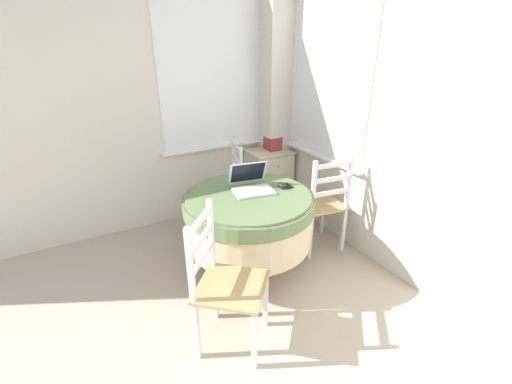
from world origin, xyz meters
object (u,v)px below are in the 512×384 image
laptop (252,185)px  dining_chair_camera_near (225,284)px  cell_phone (287,186)px  round_dining_table (249,215)px  corner_cabinet (269,179)px  dining_chair_near_back_window (225,190)px  computer_mouse (282,185)px  storage_box (273,143)px  dining_chair_near_right_window (321,205)px

laptop → dining_chair_camera_near: size_ratio=0.38×
cell_phone → dining_chair_camera_near: bearing=-145.5°
round_dining_table → corner_cabinet: 1.30m
round_dining_table → dining_chair_camera_near: 0.77m
corner_cabinet → dining_chair_near_back_window: bearing=-158.9°
computer_mouse → corner_cabinet: computer_mouse is taller
round_dining_table → laptop: laptop is taller
laptop → cell_phone: laptop is taller
storage_box → computer_mouse: bearing=-118.0°
dining_chair_near_right_window → corner_cabinet: size_ratio=1.36×
dining_chair_camera_near → dining_chair_near_back_window: bearing=65.6°
cell_phone → dining_chair_near_back_window: dining_chair_near_back_window is taller
laptop → dining_chair_camera_near: 0.92m
laptop → storage_box: laptop is taller
computer_mouse → round_dining_table: bearing=177.0°
round_dining_table → storage_box: (0.86, 1.03, 0.23)m
laptop → dining_chair_camera_near: bearing=-129.8°
dining_chair_camera_near → dining_chair_near_right_window: bearing=25.5°
round_dining_table → corner_cabinet: (0.80, 1.01, -0.19)m
computer_mouse → storage_box: 1.19m
laptop → corner_cabinet: bearing=51.9°
dining_chair_near_back_window → laptop: bearing=-94.7°
round_dining_table → laptop: (0.07, 0.07, 0.23)m
dining_chair_near_back_window → corner_cabinet: (0.68, 0.26, -0.11)m
laptop → dining_chair_near_right_window: size_ratio=0.38×
dining_chair_near_right_window → storage_box: 1.08m
computer_mouse → storage_box: size_ratio=0.55×
cell_phone → computer_mouse: bearing=-170.3°
cell_phone → corner_cabinet: cell_phone is taller
dining_chair_near_right_window → corner_cabinet: (0.05, 1.01, -0.11)m
cell_phone → storage_box: size_ratio=0.63×
dining_chair_near_right_window → dining_chair_near_back_window: bearing=130.5°
dining_chair_near_back_window → dining_chair_camera_near: 1.46m
computer_mouse → cell_phone: computer_mouse is taller
laptop → dining_chair_camera_near: dining_chair_camera_near is taller
corner_cabinet → dining_chair_near_right_window: bearing=-92.6°
round_dining_table → corner_cabinet: bearing=51.6°
dining_chair_near_back_window → storage_box: 0.85m
cell_phone → storage_box: (0.49, 1.04, 0.04)m
laptop → storage_box: 1.25m
round_dining_table → dining_chair_near_right_window: (0.76, 0.01, -0.09)m
dining_chair_near_back_window → corner_cabinet: bearing=21.1°
cell_phone → dining_chair_camera_near: 1.06m
laptop → dining_chair_near_back_window: bearing=85.3°
storage_box → dining_chair_near_back_window: bearing=-158.8°
round_dining_table → computer_mouse: (0.30, -0.02, 0.21)m
dining_chair_near_back_window → dining_chair_near_right_window: 0.98m
cell_phone → dining_chair_near_back_window: 0.84m
dining_chair_near_back_window → dining_chair_near_right_window: same height
dining_chair_near_back_window → storage_box: bearing=21.2°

